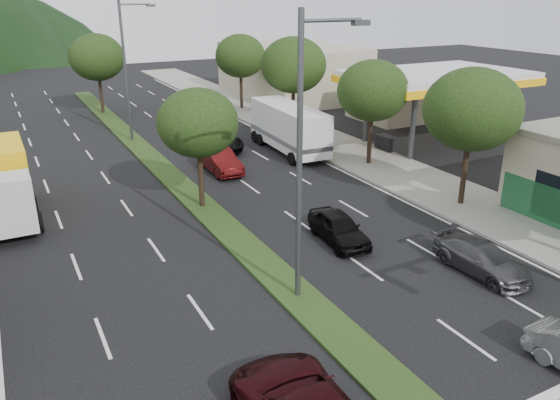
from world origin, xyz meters
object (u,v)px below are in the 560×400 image
tree_r_e (240,56)px  car_queue_b (482,258)px  tree_r_c (373,91)px  tree_med_far (97,57)px  tree_r_b (472,110)px  streetlight_mid (128,64)px  streetlight_near (305,149)px  tree_med_near (198,123)px  car_queue_a (339,228)px  car_queue_c (220,161)px  motorhome (289,127)px  car_queue_f (187,112)px  box_truck (1,185)px  car_queue_d (214,139)px  tree_r_d (293,65)px  car_queue_e (186,126)px

tree_r_e → car_queue_b: tree_r_e is taller
tree_r_c → tree_r_e: size_ratio=0.97×
tree_med_far → car_queue_b: tree_med_far is taller
tree_r_b → streetlight_mid: 24.09m
car_queue_b → streetlight_mid: bearing=103.3°
tree_r_e → streetlight_near: streetlight_near is taller
streetlight_mid → tree_med_near: bearing=-90.8°
tree_med_far → car_queue_a: 33.23m
tree_med_far → car_queue_c: 21.54m
streetlight_near → motorhome: 19.73m
streetlight_near → car_queue_f: size_ratio=2.09×
box_truck → motorhome: 18.43m
tree_r_e → streetlight_mid: bearing=-149.3°
streetlight_mid → car_queue_a: size_ratio=2.57×
tree_med_far → streetlight_near: size_ratio=0.69×
tree_r_c → streetlight_near: 16.85m
tree_r_c → car_queue_d: (-7.38, 8.11, -3.98)m
car_queue_d → box_truck: box_truck is taller
tree_r_c → car_queue_b: tree_r_c is taller
car_queue_d → car_queue_f: size_ratio=1.16×
tree_r_c → box_truck: size_ratio=0.90×
tree_r_c → car_queue_c: 10.31m
tree_r_d → streetlight_near: (-11.79, -22.00, 0.40)m
tree_med_far → car_queue_b: size_ratio=1.64×
tree_r_c → car_queue_a: tree_r_c is taller
tree_med_far → car_queue_d: size_ratio=1.25×
tree_r_b → tree_r_d: size_ratio=0.97×
tree_r_c → car_queue_d: 11.66m
tree_med_far → box_truck: bearing=-111.6°
tree_med_near → streetlight_mid: (0.21, 15.00, 1.16)m
tree_r_d → tree_med_near: bearing=-135.0°
car_queue_c → car_queue_f: car_queue_c is taller
streetlight_mid → box_truck: size_ratio=1.39×
car_queue_c → car_queue_e: 10.07m
car_queue_b → box_truck: (-16.36, 14.98, 1.06)m
tree_r_d → tree_med_far: (-12.00, 14.00, -0.17)m
streetlight_near → car_queue_f: bearing=79.0°
tree_r_b → car_queue_e: 22.92m
tree_r_e → streetlight_near: size_ratio=0.67×
car_queue_e → car_queue_f: bearing=63.3°
tree_med_near → streetlight_near: size_ratio=0.60×
tree_r_b → tree_r_c: 8.01m
tree_med_far → tree_r_c: bearing=-63.4°
streetlight_mid → car_queue_f: (5.84, 5.11, -4.89)m
tree_r_e → motorhome: 15.41m
car_queue_b → car_queue_e: car_queue_e is taller
car_queue_a → car_queue_d: car_queue_d is taller
streetlight_near → car_queue_d: (4.42, 20.11, -4.81)m
tree_r_d → streetlight_mid: bearing=165.7°
car_queue_e → tree_r_e: bearing=34.9°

